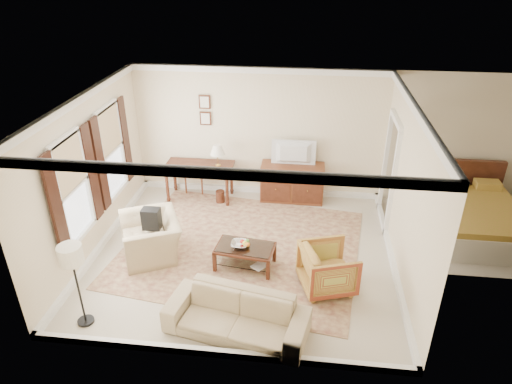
% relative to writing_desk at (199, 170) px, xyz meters
% --- Properties ---
extents(room_shell, '(5.51, 5.01, 2.91)m').
position_rel_writing_desk_xyz_m(room_shell, '(1.27, -2.03, 1.76)').
color(room_shell, beige).
rests_on(room_shell, ground).
extents(annex_bedroom, '(3.00, 2.70, 2.90)m').
position_rel_writing_desk_xyz_m(annex_bedroom, '(5.76, -0.88, -0.37)').
color(annex_bedroom, beige).
rests_on(annex_bedroom, ground).
extents(window_front, '(0.12, 1.56, 1.80)m').
position_rel_writing_desk_xyz_m(window_front, '(-1.43, -2.73, 0.84)').
color(window_front, '#CCB284').
rests_on(window_front, room_shell).
extents(window_rear, '(0.12, 1.56, 1.80)m').
position_rel_writing_desk_xyz_m(window_rear, '(-1.43, -1.13, 0.84)').
color(window_rear, '#CCB284').
rests_on(window_rear, room_shell).
extents(doorway, '(0.10, 1.12, 2.25)m').
position_rel_writing_desk_xyz_m(doorway, '(3.98, -0.53, 0.36)').
color(doorway, white).
rests_on(doorway, room_shell).
extents(rug, '(4.80, 4.27, 0.01)m').
position_rel_writing_desk_xyz_m(rug, '(1.20, -1.83, -0.70)').
color(rug, maroon).
rests_on(rug, room_shell).
extents(writing_desk, '(1.50, 0.75, 0.82)m').
position_rel_writing_desk_xyz_m(writing_desk, '(0.00, 0.00, 0.00)').
color(writing_desk, '#512517').
rests_on(writing_desk, room_shell).
extents(desk_chair, '(0.54, 0.54, 1.05)m').
position_rel_writing_desk_xyz_m(desk_chair, '(-0.19, 0.35, -0.19)').
color(desk_chair, brown).
rests_on(desk_chair, room_shell).
extents(desk_lamp, '(0.32, 0.32, 0.50)m').
position_rel_writing_desk_xyz_m(desk_lamp, '(0.43, 0.00, 0.36)').
color(desk_lamp, silver).
rests_on(desk_lamp, writing_desk).
extents(framed_prints, '(0.25, 0.04, 0.68)m').
position_rel_writing_desk_xyz_m(framed_prints, '(0.10, 0.44, 1.23)').
color(framed_prints, '#512517').
rests_on(framed_prints, room_shell).
extents(sideboard, '(1.38, 0.53, 0.85)m').
position_rel_writing_desk_xyz_m(sideboard, '(2.06, 0.18, -0.28)').
color(sideboard, brown).
rests_on(sideboard, room_shell).
extents(tv, '(0.92, 0.53, 0.12)m').
position_rel_writing_desk_xyz_m(tv, '(2.06, 0.16, 0.60)').
color(tv, black).
rests_on(tv, sideboard).
extents(coffee_table, '(1.08, 0.72, 0.43)m').
position_rel_writing_desk_xyz_m(coffee_table, '(1.36, -2.41, -0.38)').
color(coffee_table, '#512517').
rests_on(coffee_table, room_shell).
extents(fruit_bowl, '(0.42, 0.42, 0.10)m').
position_rel_writing_desk_xyz_m(fruit_bowl, '(1.27, -2.43, -0.23)').
color(fruit_bowl, silver).
rests_on(fruit_bowl, coffee_table).
extents(book_a, '(0.27, 0.14, 0.38)m').
position_rel_writing_desk_xyz_m(book_a, '(1.22, -2.27, -0.54)').
color(book_a, brown).
rests_on(book_a, coffee_table).
extents(book_b, '(0.24, 0.20, 0.38)m').
position_rel_writing_desk_xyz_m(book_b, '(1.57, -2.51, -0.54)').
color(book_b, brown).
rests_on(book_b, coffee_table).
extents(striped_armchair, '(0.99, 1.03, 0.85)m').
position_rel_writing_desk_xyz_m(striped_armchair, '(2.79, -2.82, -0.28)').
color(striped_armchair, '#933820').
rests_on(striped_armchair, room_shell).
extents(club_armchair, '(1.17, 1.36, 1.00)m').
position_rel_writing_desk_xyz_m(club_armchair, '(-0.40, -2.24, -0.21)').
color(club_armchair, tan).
rests_on(club_armchair, room_shell).
extents(backpack, '(0.36, 0.39, 0.40)m').
position_rel_writing_desk_xyz_m(backpack, '(-0.37, -2.17, 0.04)').
color(backpack, black).
rests_on(backpack, club_armchair).
extents(sofa, '(2.16, 1.01, 0.81)m').
position_rel_writing_desk_xyz_m(sofa, '(1.46, -3.99, -0.30)').
color(sofa, tan).
rests_on(sofa, room_shell).
extents(floor_lamp, '(0.34, 0.34, 1.39)m').
position_rel_writing_desk_xyz_m(floor_lamp, '(-0.86, -4.07, 0.44)').
color(floor_lamp, black).
rests_on(floor_lamp, room_shell).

